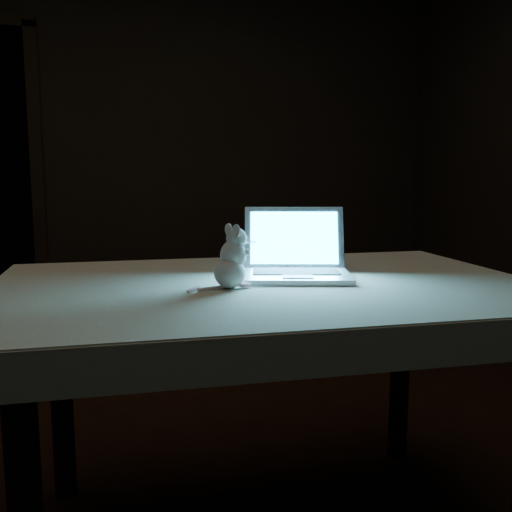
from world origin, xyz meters
name	(u,v)px	position (x,y,z in m)	size (l,w,h in m)	color
back_wall	(130,148)	(0.00, 2.50, 1.30)	(4.50, 0.04, 2.60)	black
table	(267,412)	(0.19, 0.00, 0.40)	(1.49, 0.96, 0.80)	black
tablecloth	(239,303)	(0.09, -0.03, 0.76)	(1.59, 1.06, 0.10)	beige
laptop	(297,243)	(0.29, 0.03, 0.92)	(0.33, 0.29, 0.22)	silver
plush_mouse	(229,257)	(0.06, -0.05, 0.90)	(0.13, 0.13, 0.18)	silver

